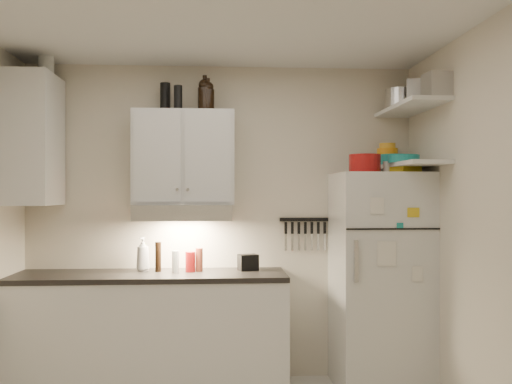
{
  "coord_description": "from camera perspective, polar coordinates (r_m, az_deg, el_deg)",
  "views": [
    {
      "loc": [
        -0.04,
        -3.26,
        1.54
      ],
      "look_at": [
        0.25,
        0.9,
        1.55
      ],
      "focal_mm": 40.0,
      "sensor_mm": 36.0,
      "label": 1
    }
  ],
  "objects": [
    {
      "name": "vinegar_bottle",
      "position": [
        4.59,
        -9.76,
        -6.41
      ],
      "size": [
        0.05,
        0.05,
        0.24
      ],
      "primitive_type": "cylinder",
      "rotation": [
        0.0,
        0.0,
        0.02
      ],
      "color": "black",
      "rests_on": "countertop"
    },
    {
      "name": "clear_bottle",
      "position": [
        4.53,
        -8.05,
        -6.91
      ],
      "size": [
        0.06,
        0.06,
        0.17
      ],
      "primitive_type": "cylinder",
      "rotation": [
        0.0,
        0.0,
        0.1
      ],
      "color": "silver",
      "rests_on": "countertop"
    },
    {
      "name": "shelf_lo",
      "position": [
        4.55,
        15.18,
        2.64
      ],
      "size": [
        0.3,
        0.95,
        0.03
      ],
      "primitive_type": "cube",
      "color": "silver",
      "rests_on": "right_wall"
    },
    {
      "name": "side_cabinet",
      "position": [
        4.7,
        -21.33,
        4.88
      ],
      "size": [
        0.33,
        0.55,
        1.0
      ],
      "primitive_type": "cube",
      "color": "silver",
      "rests_on": "left_wall"
    },
    {
      "name": "thermos_b",
      "position": [
        4.75,
        -9.07,
        9.3
      ],
      "size": [
        0.08,
        0.08,
        0.24
      ],
      "primitive_type": "cylinder",
      "rotation": [
        0.0,
        0.0,
        0.03
      ],
      "color": "black",
      "rests_on": "upper_cabinet"
    },
    {
      "name": "ceiling",
      "position": [
        3.43,
        -3.29,
        18.01
      ],
      "size": [
        3.2,
        3.0,
        0.02
      ],
      "primitive_type": "cube",
      "color": "silver",
      "rests_on": "ground"
    },
    {
      "name": "knife_strip",
      "position": [
        4.81,
        4.88,
        -2.75
      ],
      "size": [
        0.42,
        0.02,
        0.03
      ],
      "primitive_type": "cube",
      "color": "black",
      "rests_on": "back_wall"
    },
    {
      "name": "spice_jar",
      "position": [
        4.55,
        12.9,
        2.44
      ],
      "size": [
        0.06,
        0.06,
        0.09
      ],
      "primitive_type": "cylinder",
      "rotation": [
        0.0,
        0.0,
        0.06
      ],
      "color": "silver",
      "rests_on": "fridge"
    },
    {
      "name": "tin_b",
      "position": [
        4.28,
        17.72,
        10.12
      ],
      "size": [
        0.19,
        0.19,
        0.18
      ],
      "primitive_type": "cube",
      "rotation": [
        0.0,
        0.0,
        0.07
      ],
      "color": "#AAAAAD",
      "rests_on": "shelf_hi"
    },
    {
      "name": "growler_b",
      "position": [
        4.64,
        -4.83,
        9.56
      ],
      "size": [
        0.11,
        0.11,
        0.24
      ],
      "primitive_type": null,
      "rotation": [
        0.0,
        0.0,
        -0.08
      ],
      "color": "black",
      "rests_on": "upper_cabinet"
    },
    {
      "name": "book_stack",
      "position": [
        4.55,
        14.53,
        2.35
      ],
      "size": [
        0.24,
        0.27,
        0.07
      ],
      "primitive_type": "cube",
      "rotation": [
        0.0,
        0.0,
        0.34
      ],
      "color": "gold",
      "rests_on": "fridge"
    },
    {
      "name": "bowl_orange",
      "position": [
        4.85,
        13.01,
        3.96
      ],
      "size": [
        0.17,
        0.17,
        0.05
      ],
      "primitive_type": "cylinder",
      "color": "orange",
      "rests_on": "bowl_teal"
    },
    {
      "name": "bowl_teal",
      "position": [
        4.83,
        13.55,
        3.17
      ],
      "size": [
        0.21,
        0.21,
        0.09
      ],
      "primitive_type": "cylinder",
      "color": "#188480",
      "rests_on": "shelf_lo"
    },
    {
      "name": "caddy",
      "position": [
        4.61,
        -0.8,
        -7.05
      ],
      "size": [
        0.17,
        0.14,
        0.13
      ],
      "primitive_type": "cube",
      "rotation": [
        0.0,
        0.0,
        0.28
      ],
      "color": "black",
      "rests_on": "countertop"
    },
    {
      "name": "soap_bottle",
      "position": [
        4.65,
        -11.24,
        -5.93
      ],
      "size": [
        0.15,
        0.15,
        0.3
      ],
      "primitive_type": "imported",
      "rotation": [
        0.0,
        0.0,
        -0.36
      ],
      "color": "silver",
      "rests_on": "countertop"
    },
    {
      "name": "thermos_a",
      "position": [
        4.61,
        -7.8,
        9.32
      ],
      "size": [
        0.09,
        0.09,
        0.19
      ],
      "primitive_type": "cylinder",
      "rotation": [
        0.0,
        0.0,
        -0.35
      ],
      "color": "black",
      "rests_on": "upper_cabinet"
    },
    {
      "name": "side_jar",
      "position": [
        4.8,
        -20.26,
        11.78
      ],
      "size": [
        0.13,
        0.13,
        0.16
      ],
      "primitive_type": "cylinder",
      "rotation": [
        0.0,
        0.0,
        -0.03
      ],
      "color": "silver",
      "rests_on": "side_cabinet"
    },
    {
      "name": "fridge",
      "position": [
        4.66,
        12.28,
        -8.65
      ],
      "size": [
        0.7,
        0.68,
        1.7
      ],
      "primitive_type": "cube",
      "color": "silver",
      "rests_on": "floor"
    },
    {
      "name": "dutch_oven",
      "position": [
        4.51,
        10.82,
        2.81
      ],
      "size": [
        0.26,
        0.26,
        0.14
      ],
      "primitive_type": "cylinder",
      "rotation": [
        0.0,
        0.0,
        0.05
      ],
      "color": "#9E1312",
      "rests_on": "fridge"
    },
    {
      "name": "shelf_hi",
      "position": [
        4.59,
        15.17,
        8.14
      ],
      "size": [
        0.3,
        0.95,
        0.03
      ],
      "primitive_type": "cube",
      "color": "silver",
      "rests_on": "right_wall"
    },
    {
      "name": "range_hood",
      "position": [
        4.54,
        -7.26,
        -2.03
      ],
      "size": [
        0.76,
        0.46,
        0.12
      ],
      "primitive_type": "cube",
      "color": "silver",
      "rests_on": "back_wall"
    },
    {
      "name": "red_jar",
      "position": [
        4.55,
        -6.59,
        -6.95
      ],
      "size": [
        0.1,
        0.1,
        0.16
      ],
      "primitive_type": "cylinder",
      "rotation": [
        0.0,
        0.0,
        -0.32
      ],
      "color": "#9E1312",
      "rests_on": "countertop"
    },
    {
      "name": "pepper_mill",
      "position": [
        4.58,
        -5.7,
        -6.76
      ],
      "size": [
        0.07,
        0.07,
        0.18
      ],
      "primitive_type": "cylinder",
      "rotation": [
        0.0,
        0.0,
        -0.24
      ],
      "color": "brown",
      "rests_on": "countertop"
    },
    {
      "name": "growler_a",
      "position": [
        4.65,
        -5.14,
        9.68
      ],
      "size": [
        0.14,
        0.14,
        0.27
      ],
      "primitive_type": null,
      "rotation": [
        0.0,
        0.0,
        0.27
      ],
      "color": "black",
      "rests_on": "upper_cabinet"
    },
    {
      "name": "oil_bottle",
      "position": [
        4.67,
        -11.18,
        -6.39
      ],
      "size": [
        0.05,
        0.05,
        0.22
      ],
      "primitive_type": "cylinder",
      "rotation": [
        0.0,
        0.0,
        0.31
      ],
      "color": "#45691A",
      "rests_on": "countertop"
    },
    {
      "name": "right_wall",
      "position": [
        3.66,
        22.83,
        -3.89
      ],
      "size": [
        0.02,
        3.0,
        2.6
      ],
      "primitive_type": "cube",
      "color": "beige",
      "rests_on": "ground"
    },
    {
      "name": "stock_pot",
      "position": [
        4.86,
        14.26,
        8.91
      ],
      "size": [
        0.26,
        0.26,
        0.18
      ],
      "primitive_type": "cylinder",
      "rotation": [
        0.0,
        0.0,
        0.07
      ],
      "color": "silver",
      "rests_on": "shelf_hi"
    },
    {
      "name": "base_cabinet",
      "position": [
        4.63,
        -10.5,
        -13.89
      ],
      "size": [
        2.1,
        0.6,
        0.88
      ],
      "primitive_type": "cube",
      "color": "silver",
      "rests_on": "floor"
    },
    {
      "name": "tin_a",
      "position": [
        4.62,
        16.06,
        9.51
      ],
      "size": [
        0.24,
        0.23,
        0.2
      ],
      "primitive_type": "cube",
      "rotation": [
        0.0,
        0.0,
        -0.34
      ],
      "color": "#AAAAAD",
      "rests_on": "shelf_hi"
    },
    {
      "name": "countertop",
      "position": [
        4.54,
        -10.5,
        -8.24
      ],
      "size": [
        2.1,
        0.62,
        0.04
      ],
      "primitive_type": "cube",
      "color": "black",
      "rests_on": "base_cabinet"
    },
    {
      "name": "back_wall",
      "position": [
        4.78,
        -3.5,
        -3.01
      ],
      "size": [
        3.2,
        0.02,
        2.6
      ],
      "primitive_type": "cube",
      "color": "beige",
      "rests_on": "ground"
    },
    {
      "name": "bowl_yellow",
      "position": [
        4.85,
        13.01,
        4.51
      ],
      "size": [
        0.13,
        0.13,
        0.04
      ],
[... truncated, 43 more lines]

